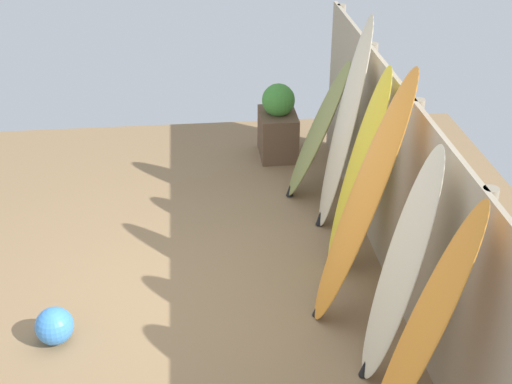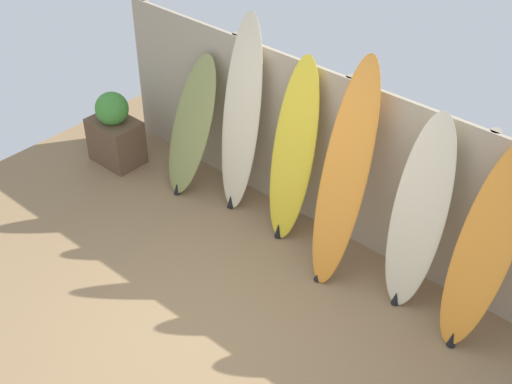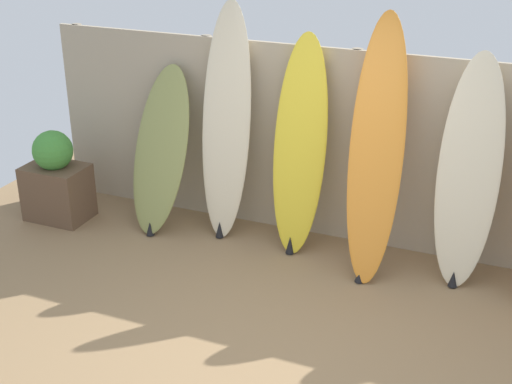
% 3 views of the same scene
% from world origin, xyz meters
% --- Properties ---
extents(ground, '(7.68, 7.68, 0.00)m').
position_xyz_m(ground, '(0.00, 0.00, 0.00)').
color(ground, '#8E704C').
extents(fence_back, '(6.08, 0.11, 1.80)m').
position_xyz_m(fence_back, '(-0.00, 2.01, 0.90)').
color(fence_back, tan).
rests_on(fence_back, ground).
extents(surfboard_olive_0, '(0.60, 0.71, 1.55)m').
position_xyz_m(surfboard_olive_0, '(-1.74, 1.60, 0.77)').
color(surfboard_olive_0, olive).
rests_on(surfboard_olive_0, ground).
extents(surfboard_cream_1, '(0.50, 0.49, 2.17)m').
position_xyz_m(surfboard_cream_1, '(-1.11, 1.73, 1.07)').
color(surfboard_cream_1, beige).
rests_on(surfboard_cream_1, ground).
extents(surfboard_yellow_2, '(0.51, 0.53, 1.95)m').
position_xyz_m(surfboard_yellow_2, '(-0.38, 1.70, 0.96)').
color(surfboard_yellow_2, yellow).
rests_on(surfboard_yellow_2, ground).
extents(surfboard_orange_3, '(0.54, 0.79, 2.18)m').
position_xyz_m(surfboard_orange_3, '(0.33, 1.56, 1.08)').
color(surfboard_orange_3, orange).
rests_on(surfboard_orange_3, ground).
extents(surfboard_cream_4, '(0.52, 0.46, 1.93)m').
position_xyz_m(surfboard_cream_4, '(1.07, 1.66, 0.95)').
color(surfboard_cream_4, beige).
rests_on(surfboard_cream_4, ground).
extents(planter_box, '(0.60, 0.43, 0.92)m').
position_xyz_m(planter_box, '(-2.78, 1.32, 0.41)').
color(planter_box, brown).
rests_on(planter_box, ground).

